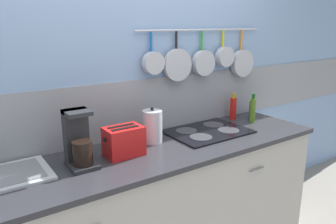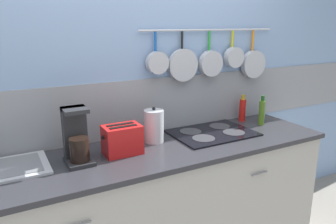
{
  "view_description": "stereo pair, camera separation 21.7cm",
  "coord_description": "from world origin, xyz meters",
  "px_view_note": "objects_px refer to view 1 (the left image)",
  "views": [
    {
      "loc": [
        -1.11,
        -1.73,
        1.72
      ],
      "look_at": [
        0.08,
        0.0,
        1.15
      ],
      "focal_mm": 35.0,
      "sensor_mm": 36.0,
      "label": 1
    },
    {
      "loc": [
        -0.92,
        -1.84,
        1.72
      ],
      "look_at": [
        0.08,
        0.0,
        1.15
      ],
      "focal_mm": 35.0,
      "sensor_mm": 36.0,
      "label": 2
    }
  ],
  "objects_px": {
    "bottle_cooking_wine": "(233,108)",
    "bottle_olive_oil": "(253,110)",
    "coffee_maker": "(79,143)",
    "kettle": "(152,126)",
    "toaster": "(124,141)",
    "bottle_vinegar": "(252,110)"
  },
  "relations": [
    {
      "from": "bottle_cooking_wine",
      "to": "bottle_olive_oil",
      "type": "height_order",
      "value": "bottle_olive_oil"
    },
    {
      "from": "coffee_maker",
      "to": "bottle_cooking_wine",
      "type": "height_order",
      "value": "coffee_maker"
    },
    {
      "from": "bottle_cooking_wine",
      "to": "bottle_olive_oil",
      "type": "distance_m",
      "value": 0.18
    },
    {
      "from": "kettle",
      "to": "bottle_olive_oil",
      "type": "distance_m",
      "value": 0.96
    },
    {
      "from": "coffee_maker",
      "to": "toaster",
      "type": "relative_size",
      "value": 1.33
    },
    {
      "from": "coffee_maker",
      "to": "bottle_cooking_wine",
      "type": "distance_m",
      "value": 1.47
    },
    {
      "from": "bottle_cooking_wine",
      "to": "toaster",
      "type": "bearing_deg",
      "value": -170.3
    },
    {
      "from": "toaster",
      "to": "bottle_cooking_wine",
      "type": "distance_m",
      "value": 1.19
    },
    {
      "from": "bottle_olive_oil",
      "to": "bottle_vinegar",
      "type": "height_order",
      "value": "bottle_olive_oil"
    },
    {
      "from": "bottle_cooking_wine",
      "to": "bottle_olive_oil",
      "type": "relative_size",
      "value": 0.92
    },
    {
      "from": "coffee_maker",
      "to": "bottle_vinegar",
      "type": "distance_m",
      "value": 1.59
    },
    {
      "from": "kettle",
      "to": "bottle_vinegar",
      "type": "xyz_separation_m",
      "value": [
        1.02,
        -0.01,
        -0.03
      ]
    },
    {
      "from": "coffee_maker",
      "to": "bottle_cooking_wine",
      "type": "bearing_deg",
      "value": 7.35
    },
    {
      "from": "bottle_vinegar",
      "to": "coffee_maker",
      "type": "bearing_deg",
      "value": -176.91
    },
    {
      "from": "kettle",
      "to": "bottle_vinegar",
      "type": "relative_size",
      "value": 1.32
    },
    {
      "from": "kettle",
      "to": "bottle_olive_oil",
      "type": "bearing_deg",
      "value": -3.93
    },
    {
      "from": "coffee_maker",
      "to": "bottle_cooking_wine",
      "type": "relative_size",
      "value": 1.48
    },
    {
      "from": "coffee_maker",
      "to": "toaster",
      "type": "bearing_deg",
      "value": -2.44
    },
    {
      "from": "bottle_olive_oil",
      "to": "bottle_vinegar",
      "type": "bearing_deg",
      "value": 43.63
    },
    {
      "from": "coffee_maker",
      "to": "bottle_vinegar",
      "type": "height_order",
      "value": "coffee_maker"
    },
    {
      "from": "bottle_cooking_wine",
      "to": "kettle",
      "type": "bearing_deg",
      "value": -173.82
    },
    {
      "from": "bottle_olive_oil",
      "to": "toaster",
      "type": "bearing_deg",
      "value": -178.26
    }
  ]
}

